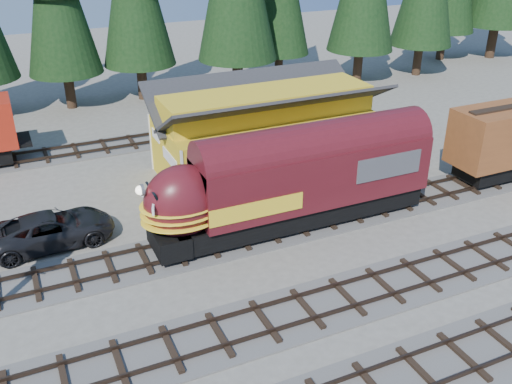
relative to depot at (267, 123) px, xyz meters
name	(u,v)px	position (x,y,z in m)	size (l,w,h in m)	color
ground	(369,260)	(0.00, -10.50, -2.96)	(120.00, 120.00, 0.00)	#6B665B
track_siding	(477,183)	(10.00, -6.50, -2.90)	(68.00, 3.20, 0.33)	#4C4947
track_spur	(73,152)	(-10.00, 7.50, -2.90)	(32.00, 3.20, 0.33)	#4C4947
depot	(267,123)	(0.00, 0.00, 0.00)	(12.80, 7.00, 5.30)	gold
locomotive	(286,186)	(-2.11, -6.50, -0.66)	(14.24, 2.83, 3.87)	black
pickup_truck_a	(52,229)	(-12.43, -3.37, -2.19)	(2.58, 5.60, 1.56)	black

